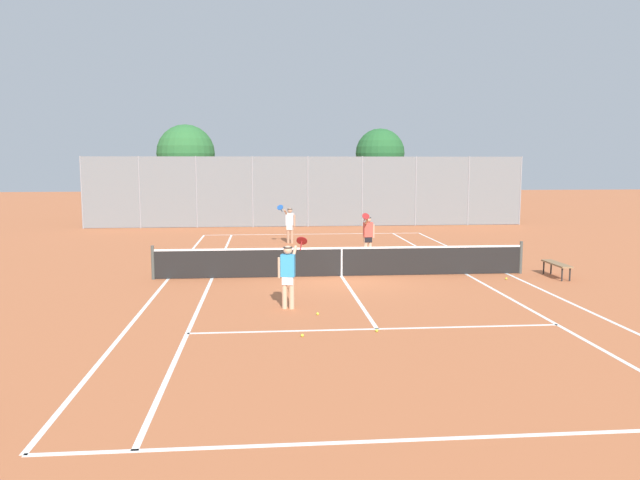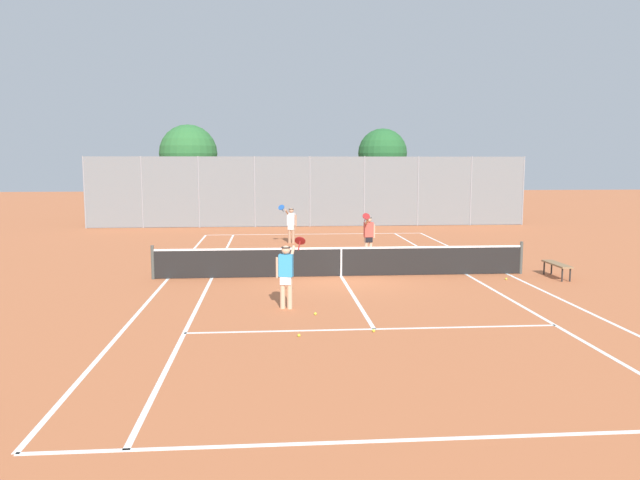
{
  "view_description": "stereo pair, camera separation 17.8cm",
  "coord_description": "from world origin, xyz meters",
  "px_view_note": "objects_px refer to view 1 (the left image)",
  "views": [
    {
      "loc": [
        -2.44,
        -19.62,
        3.66
      ],
      "look_at": [
        -0.56,
        1.5,
        1.0
      ],
      "focal_mm": 35.0,
      "sensor_mm": 36.0,
      "label": 1
    },
    {
      "loc": [
        -2.26,
        -19.64,
        3.66
      ],
      "look_at": [
        -0.56,
        1.5,
        1.0
      ],
      "focal_mm": 35.0,
      "sensor_mm": 36.0,
      "label": 2
    }
  ],
  "objects_px": {
    "loose_tennis_ball_1": "(308,262)",
    "courtside_bench": "(557,265)",
    "loose_tennis_ball_3": "(297,248)",
    "tree_behind_right": "(380,155)",
    "tennis_net": "(342,261)",
    "player_far_right": "(368,234)",
    "player_near_side": "(288,272)",
    "loose_tennis_ball_0": "(377,331)",
    "tree_behind_left": "(187,155)",
    "loose_tennis_ball_4": "(302,335)",
    "loose_tennis_ball_5": "(318,314)",
    "player_far_left": "(290,223)",
    "loose_tennis_ball_2": "(506,279)"
  },
  "relations": [
    {
      "from": "loose_tennis_ball_1",
      "to": "courtside_bench",
      "type": "height_order",
      "value": "courtside_bench"
    },
    {
      "from": "loose_tennis_ball_1",
      "to": "courtside_bench",
      "type": "xyz_separation_m",
      "value": [
        7.7,
        -3.47,
        0.38
      ]
    },
    {
      "from": "courtside_bench",
      "to": "loose_tennis_ball_4",
      "type": "bearing_deg",
      "value": -144.32
    },
    {
      "from": "loose_tennis_ball_3",
      "to": "tree_behind_left",
      "type": "bearing_deg",
      "value": 115.65
    },
    {
      "from": "player_far_left",
      "to": "loose_tennis_ball_4",
      "type": "relative_size",
      "value": 26.88
    },
    {
      "from": "player_far_right",
      "to": "loose_tennis_ball_4",
      "type": "distance_m",
      "value": 11.07
    },
    {
      "from": "player_near_side",
      "to": "loose_tennis_ball_1",
      "type": "distance_m",
      "value": 7.11
    },
    {
      "from": "player_far_left",
      "to": "courtside_bench",
      "type": "distance_m",
      "value": 12.24
    },
    {
      "from": "tree_behind_left",
      "to": "player_far_left",
      "type": "bearing_deg",
      "value": -61.14
    },
    {
      "from": "loose_tennis_ball_2",
      "to": "loose_tennis_ball_4",
      "type": "distance_m",
      "value": 8.95
    },
    {
      "from": "tennis_net",
      "to": "loose_tennis_ball_5",
      "type": "height_order",
      "value": "tennis_net"
    },
    {
      "from": "player_near_side",
      "to": "player_far_right",
      "type": "xyz_separation_m",
      "value": [
        3.35,
        7.99,
        0.0
      ]
    },
    {
      "from": "tree_behind_left",
      "to": "loose_tennis_ball_1",
      "type": "bearing_deg",
      "value": -69.01
    },
    {
      "from": "loose_tennis_ball_5",
      "to": "courtside_bench",
      "type": "relative_size",
      "value": 0.04
    },
    {
      "from": "courtside_bench",
      "to": "player_far_right",
      "type": "bearing_deg",
      "value": 140.03
    },
    {
      "from": "loose_tennis_ball_3",
      "to": "loose_tennis_ball_4",
      "type": "xyz_separation_m",
      "value": [
        -0.56,
        -13.28,
        0.0
      ]
    },
    {
      "from": "loose_tennis_ball_0",
      "to": "loose_tennis_ball_4",
      "type": "bearing_deg",
      "value": -171.89
    },
    {
      "from": "player_near_side",
      "to": "player_far_right",
      "type": "relative_size",
      "value": 1.0
    },
    {
      "from": "loose_tennis_ball_4",
      "to": "courtside_bench",
      "type": "height_order",
      "value": "courtside_bench"
    },
    {
      "from": "player_far_left",
      "to": "loose_tennis_ball_5",
      "type": "distance_m",
      "value": 13.42
    },
    {
      "from": "tree_behind_left",
      "to": "loose_tennis_ball_3",
      "type": "bearing_deg",
      "value": -64.35
    },
    {
      "from": "loose_tennis_ball_4",
      "to": "loose_tennis_ball_5",
      "type": "xyz_separation_m",
      "value": [
        0.48,
        1.85,
        0.0
      ]
    },
    {
      "from": "player_far_right",
      "to": "loose_tennis_ball_2",
      "type": "distance_m",
      "value": 5.99
    },
    {
      "from": "player_far_right",
      "to": "loose_tennis_ball_5",
      "type": "xyz_separation_m",
      "value": [
        -2.67,
        -8.73,
        -0.89
      ]
    },
    {
      "from": "loose_tennis_ball_3",
      "to": "tree_behind_right",
      "type": "height_order",
      "value": "tree_behind_right"
    },
    {
      "from": "loose_tennis_ball_3",
      "to": "loose_tennis_ball_5",
      "type": "height_order",
      "value": "same"
    },
    {
      "from": "tree_behind_right",
      "to": "tennis_net",
      "type": "bearing_deg",
      "value": -104.04
    },
    {
      "from": "tennis_net",
      "to": "loose_tennis_ball_2",
      "type": "xyz_separation_m",
      "value": [
        5.08,
        -1.01,
        -0.48
      ]
    },
    {
      "from": "player_far_right",
      "to": "loose_tennis_ball_1",
      "type": "xyz_separation_m",
      "value": [
        -2.36,
        -1.0,
        -0.89
      ]
    },
    {
      "from": "player_far_left",
      "to": "tree_behind_left",
      "type": "xyz_separation_m",
      "value": [
        -5.73,
        10.39,
        3.15
      ]
    },
    {
      "from": "tennis_net",
      "to": "player_far_right",
      "type": "distance_m",
      "value": 4.0
    },
    {
      "from": "loose_tennis_ball_5",
      "to": "courtside_bench",
      "type": "height_order",
      "value": "courtside_bench"
    },
    {
      "from": "loose_tennis_ball_2",
      "to": "courtside_bench",
      "type": "xyz_separation_m",
      "value": [
        1.73,
        0.23,
        0.38
      ]
    },
    {
      "from": "loose_tennis_ball_1",
      "to": "loose_tennis_ball_3",
      "type": "bearing_deg",
      "value": 93.59
    },
    {
      "from": "player_far_right",
      "to": "loose_tennis_ball_3",
      "type": "xyz_separation_m",
      "value": [
        -2.59,
        2.71,
        -0.89
      ]
    },
    {
      "from": "player_near_side",
      "to": "player_far_right",
      "type": "bearing_deg",
      "value": 67.28
    },
    {
      "from": "tree_behind_left",
      "to": "tree_behind_right",
      "type": "xyz_separation_m",
      "value": [
        11.74,
        -0.0,
        0.04
      ]
    },
    {
      "from": "loose_tennis_ball_1",
      "to": "player_near_side",
      "type": "bearing_deg",
      "value": -98.02
    },
    {
      "from": "player_far_left",
      "to": "loose_tennis_ball_0",
      "type": "relative_size",
      "value": 26.88
    },
    {
      "from": "player_near_side",
      "to": "loose_tennis_ball_0",
      "type": "xyz_separation_m",
      "value": [
        1.82,
        -2.35,
        -0.89
      ]
    },
    {
      "from": "player_near_side",
      "to": "loose_tennis_ball_3",
      "type": "xyz_separation_m",
      "value": [
        0.75,
        10.7,
        -0.89
      ]
    },
    {
      "from": "loose_tennis_ball_0",
      "to": "loose_tennis_ball_3",
      "type": "bearing_deg",
      "value": 94.7
    },
    {
      "from": "loose_tennis_ball_0",
      "to": "loose_tennis_ball_5",
      "type": "height_order",
      "value": "same"
    },
    {
      "from": "tennis_net",
      "to": "loose_tennis_ball_3",
      "type": "bearing_deg",
      "value": 99.95
    },
    {
      "from": "player_far_right",
      "to": "loose_tennis_ball_4",
      "type": "bearing_deg",
      "value": -106.59
    },
    {
      "from": "courtside_bench",
      "to": "player_far_left",
      "type": "bearing_deg",
      "value": 131.68
    },
    {
      "from": "loose_tennis_ball_3",
      "to": "loose_tennis_ball_4",
      "type": "relative_size",
      "value": 1.0
    },
    {
      "from": "player_far_left",
      "to": "loose_tennis_ball_3",
      "type": "distance_m",
      "value": 2.15
    },
    {
      "from": "loose_tennis_ball_3",
      "to": "tennis_net",
      "type": "bearing_deg",
      "value": -80.05
    },
    {
      "from": "tennis_net",
      "to": "loose_tennis_ball_0",
      "type": "relative_size",
      "value": 181.82
    }
  ]
}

